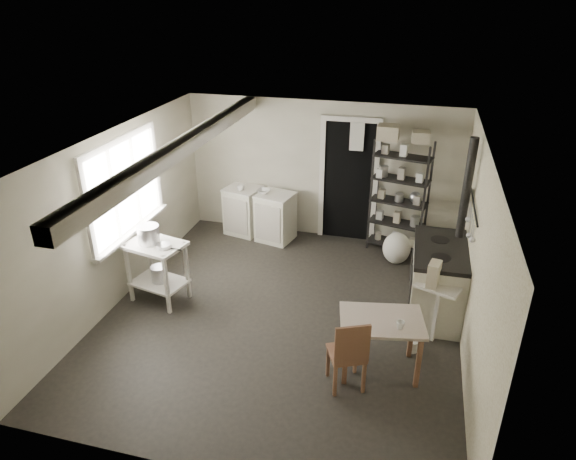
% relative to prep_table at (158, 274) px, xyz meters
% --- Properties ---
extents(floor, '(5.00, 5.00, 0.00)m').
position_rel_prep_table_xyz_m(floor, '(1.72, 0.05, -0.40)').
color(floor, black).
rests_on(floor, ground).
extents(ceiling, '(5.00, 5.00, 0.00)m').
position_rel_prep_table_xyz_m(ceiling, '(1.72, 0.05, 1.90)').
color(ceiling, silver).
rests_on(ceiling, wall_back).
extents(wall_back, '(4.50, 0.02, 2.30)m').
position_rel_prep_table_xyz_m(wall_back, '(1.72, 2.55, 0.75)').
color(wall_back, '#BEB8A2').
rests_on(wall_back, ground).
extents(wall_front, '(4.50, 0.02, 2.30)m').
position_rel_prep_table_xyz_m(wall_front, '(1.72, -2.45, 0.75)').
color(wall_front, '#BEB8A2').
rests_on(wall_front, ground).
extents(wall_left, '(0.02, 5.00, 2.30)m').
position_rel_prep_table_xyz_m(wall_left, '(-0.53, 0.05, 0.75)').
color(wall_left, '#BEB8A2').
rests_on(wall_left, ground).
extents(wall_right, '(0.02, 5.00, 2.30)m').
position_rel_prep_table_xyz_m(wall_right, '(3.97, 0.05, 0.75)').
color(wall_right, '#BEB8A2').
rests_on(wall_right, ground).
extents(window, '(0.12, 1.76, 1.28)m').
position_rel_prep_table_xyz_m(window, '(-0.50, 0.25, 1.10)').
color(window, silver).
rests_on(window, wall_left).
extents(doorway, '(0.96, 0.10, 2.08)m').
position_rel_prep_table_xyz_m(doorway, '(2.17, 2.52, 0.60)').
color(doorway, silver).
rests_on(doorway, ground).
extents(ceiling_beam, '(0.18, 5.00, 0.18)m').
position_rel_prep_table_xyz_m(ceiling_beam, '(0.52, 0.05, 1.80)').
color(ceiling_beam, silver).
rests_on(ceiling_beam, ceiling).
extents(wallpaper_panel, '(0.01, 5.00, 2.30)m').
position_rel_prep_table_xyz_m(wallpaper_panel, '(3.96, 0.05, 0.75)').
color(wallpaper_panel, beige).
rests_on(wallpaper_panel, wall_right).
extents(utensil_rail, '(0.06, 1.20, 0.44)m').
position_rel_prep_table_xyz_m(utensil_rail, '(3.91, 0.65, 1.15)').
color(utensil_rail, silver).
rests_on(utensil_rail, wall_right).
extents(prep_table, '(0.85, 0.68, 0.85)m').
position_rel_prep_table_xyz_m(prep_table, '(0.00, 0.00, 0.00)').
color(prep_table, silver).
rests_on(prep_table, ground).
extents(stockpot, '(0.31, 0.31, 0.31)m').
position_rel_prep_table_xyz_m(stockpot, '(-0.08, 0.02, 0.54)').
color(stockpot, silver).
rests_on(stockpot, prep_table).
extents(saucepan, '(0.24, 0.24, 0.11)m').
position_rel_prep_table_xyz_m(saucepan, '(0.17, -0.07, 0.45)').
color(saucepan, silver).
rests_on(saucepan, prep_table).
extents(bucket, '(0.28, 0.28, 0.24)m').
position_rel_prep_table_xyz_m(bucket, '(0.01, 0.00, -0.02)').
color(bucket, silver).
rests_on(bucket, prep_table).
extents(base_cabinets, '(1.33, 0.80, 0.82)m').
position_rel_prep_table_xyz_m(base_cabinets, '(0.73, 2.23, 0.06)').
color(base_cabinets, beige).
rests_on(base_cabinets, ground).
extents(mixing_bowl, '(0.34, 0.34, 0.07)m').
position_rel_prep_table_xyz_m(mixing_bowl, '(0.83, 2.18, 0.56)').
color(mixing_bowl, silver).
rests_on(mixing_bowl, base_cabinets).
extents(counter_cup, '(0.14, 0.14, 0.09)m').
position_rel_prep_table_xyz_m(counter_cup, '(0.43, 2.18, 0.57)').
color(counter_cup, silver).
rests_on(counter_cup, base_cabinets).
extents(shelf_rack, '(0.92, 0.52, 1.83)m').
position_rel_prep_table_xyz_m(shelf_rack, '(3.01, 2.28, 0.55)').
color(shelf_rack, black).
rests_on(shelf_rack, ground).
extents(shelf_jar, '(0.11, 0.11, 0.21)m').
position_rel_prep_table_xyz_m(shelf_jar, '(2.68, 2.26, 0.98)').
color(shelf_jar, silver).
rests_on(shelf_jar, shelf_rack).
extents(storage_box_a, '(0.32, 0.28, 0.22)m').
position_rel_prep_table_xyz_m(storage_box_a, '(2.76, 2.26, 1.61)').
color(storage_box_a, beige).
rests_on(storage_box_a, shelf_rack).
extents(storage_box_b, '(0.27, 0.25, 0.16)m').
position_rel_prep_table_xyz_m(storage_box_b, '(3.23, 2.24, 1.59)').
color(storage_box_b, beige).
rests_on(storage_box_b, shelf_rack).
extents(stove, '(0.69, 1.22, 0.95)m').
position_rel_prep_table_xyz_m(stove, '(3.64, 0.63, 0.04)').
color(stove, beige).
rests_on(stove, ground).
extents(stovepipe, '(0.12, 0.12, 1.52)m').
position_rel_prep_table_xyz_m(stovepipe, '(3.86, 1.03, 1.19)').
color(stovepipe, black).
rests_on(stovepipe, stove).
extents(side_ledge, '(0.56, 0.43, 0.77)m').
position_rel_prep_table_xyz_m(side_ledge, '(3.62, 0.01, 0.03)').
color(side_ledge, silver).
rests_on(side_ledge, ground).
extents(oats_box, '(0.16, 0.22, 0.30)m').
position_rel_prep_table_xyz_m(oats_box, '(3.55, 0.00, 0.61)').
color(oats_box, beige).
rests_on(oats_box, side_ledge).
extents(work_table, '(1.00, 0.78, 0.68)m').
position_rel_prep_table_xyz_m(work_table, '(3.04, -0.69, -0.02)').
color(work_table, '#C1B4A5').
rests_on(work_table, ground).
extents(table_cup, '(0.11, 0.11, 0.08)m').
position_rel_prep_table_xyz_m(table_cup, '(3.23, -0.80, 0.40)').
color(table_cup, silver).
rests_on(table_cup, work_table).
extents(chair, '(0.49, 0.50, 0.89)m').
position_rel_prep_table_xyz_m(chair, '(2.72, -1.02, 0.08)').
color(chair, brown).
rests_on(chair, ground).
extents(flour_sack, '(0.53, 0.50, 0.51)m').
position_rel_prep_table_xyz_m(flour_sack, '(3.06, 1.84, -0.16)').
color(flour_sack, silver).
rests_on(flour_sack, ground).
extents(floor_crock, '(0.14, 0.14, 0.14)m').
position_rel_prep_table_xyz_m(floor_crock, '(3.41, -0.27, -0.33)').
color(floor_crock, silver).
rests_on(floor_crock, ground).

